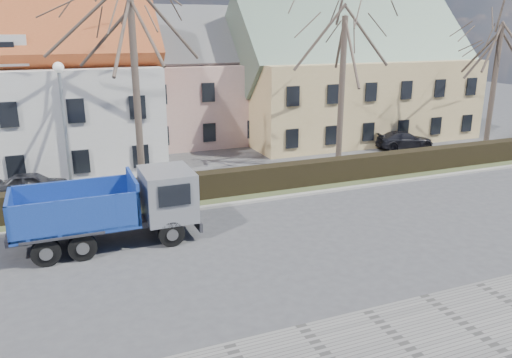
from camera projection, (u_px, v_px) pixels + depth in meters
name	position (u px, v px, depth m)	size (l,w,h in m)	color
ground	(231.00, 247.00, 19.80)	(120.00, 120.00, 0.00)	#434245
curb_far	(199.00, 208.00, 23.86)	(80.00, 0.30, 0.12)	#A4A096
grass_strip	(191.00, 198.00, 25.28)	(80.00, 3.00, 0.10)	#424D2B
hedge	(191.00, 188.00, 24.93)	(60.00, 0.90, 1.30)	black
building_pink	(193.00, 88.00, 37.82)	(10.80, 8.80, 8.00)	tan
building_yellow	(350.00, 82.00, 39.41)	(18.80, 10.80, 8.50)	tan
tree_1	(135.00, 70.00, 24.78)	(9.20, 9.20, 12.65)	#4B3E34
tree_2	(342.00, 78.00, 29.35)	(8.00, 8.00, 11.00)	#4B3E34
tree_3	(495.00, 76.00, 33.75)	(7.60, 7.60, 10.45)	#4B3E34
dump_truck	(101.00, 210.00, 19.54)	(7.34, 2.73, 2.94)	navy
streetlight	(66.00, 137.00, 22.99)	(0.55, 0.55, 6.98)	#90989D
cart_frame	(148.00, 211.00, 22.91)	(0.60, 0.35, 0.55)	silver
parked_car_a	(32.00, 184.00, 25.82)	(1.42, 3.53, 1.20)	#2D2D33
parked_car_b	(404.00, 140.00, 35.87)	(1.72, 4.22, 1.23)	black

